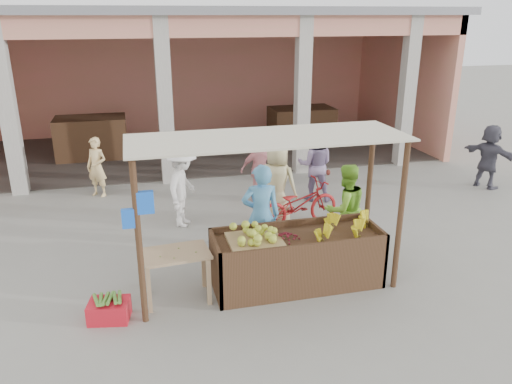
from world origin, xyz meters
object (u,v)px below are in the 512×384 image
object	(u,v)px
vendor_green	(345,207)
motorcycle	(299,203)
red_crate	(109,310)
fruit_stall	(297,261)
vendor_blue	(261,212)
side_table	(177,261)

from	to	relation	value
vendor_green	motorcycle	size ratio (longest dim) A/B	0.92
red_crate	motorcycle	world-z (taller)	motorcycle
fruit_stall	vendor_blue	bearing A→B (deg)	114.91
fruit_stall	vendor_green	bearing A→B (deg)	37.31
fruit_stall	vendor_green	xyz separation A→B (m)	(1.18, 0.90, 0.45)
fruit_stall	motorcycle	xyz separation A→B (m)	(0.76, 2.16, 0.08)
fruit_stall	red_crate	bearing A→B (deg)	-174.03
motorcycle	fruit_stall	bearing A→B (deg)	147.73
vendor_green	motorcycle	bearing A→B (deg)	-80.04
vendor_blue	fruit_stall	bearing A→B (deg)	121.13
red_crate	side_table	bearing A→B (deg)	28.20
vendor_blue	vendor_green	xyz separation A→B (m)	(1.55, 0.10, -0.09)
vendor_blue	motorcycle	world-z (taller)	vendor_blue
side_table	vendor_green	bearing A→B (deg)	11.66
fruit_stall	motorcycle	size ratio (longest dim) A/B	1.40
fruit_stall	side_table	distance (m)	1.86
side_table	vendor_blue	size ratio (longest dim) A/B	0.53
vendor_green	side_table	bearing A→B (deg)	8.07
vendor_blue	side_table	bearing A→B (deg)	34.23
red_crate	motorcycle	bearing A→B (deg)	45.21
side_table	vendor_green	distance (m)	3.16
vendor_blue	motorcycle	size ratio (longest dim) A/B	1.02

